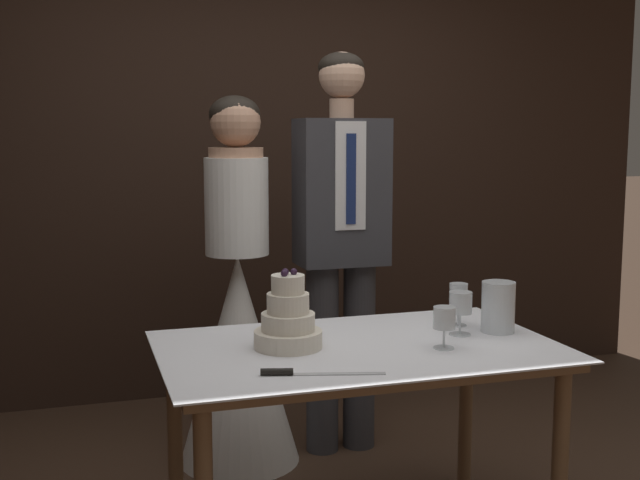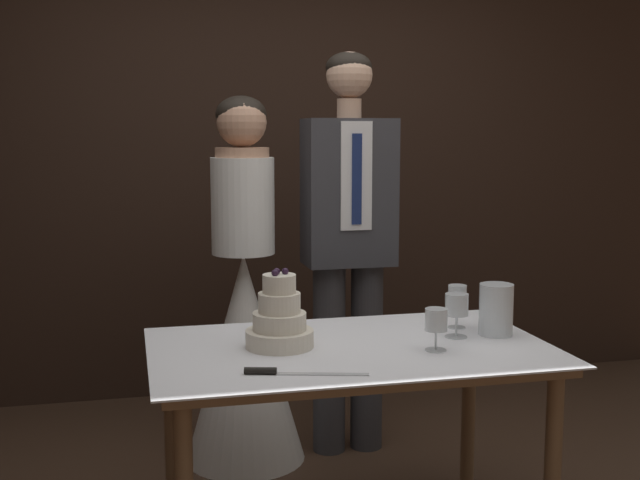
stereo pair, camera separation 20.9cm
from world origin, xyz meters
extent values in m
cube|color=black|center=(0.00, 1.94, 1.40)|extent=(4.99, 0.12, 2.80)
cylinder|color=brown|center=(0.54, -0.34, 0.35)|extent=(0.06, 0.06, 0.71)
cylinder|color=brown|center=(-0.66, 0.33, 0.35)|extent=(0.06, 0.06, 0.71)
cylinder|color=brown|center=(0.54, 0.33, 0.35)|extent=(0.06, 0.06, 0.71)
cube|color=brown|center=(-0.06, 0.00, 0.73)|extent=(1.32, 0.79, 0.03)
cube|color=white|center=(-0.06, 0.00, 0.75)|extent=(1.38, 0.85, 0.01)
cylinder|color=silver|center=(-0.30, 0.05, 0.78)|extent=(0.24, 0.24, 0.06)
cylinder|color=silver|center=(-0.30, 0.05, 0.84)|extent=(0.19, 0.19, 0.06)
cylinder|color=silver|center=(-0.30, 0.05, 0.91)|extent=(0.15, 0.15, 0.07)
cylinder|color=silver|center=(-0.30, 0.05, 0.97)|extent=(0.11, 0.11, 0.06)
sphere|color=#2D1933|center=(-0.28, 0.05, 1.01)|extent=(0.02, 0.02, 0.02)
sphere|color=#2D1933|center=(-0.31, 0.05, 1.01)|extent=(0.02, 0.02, 0.02)
sphere|color=#2D1933|center=(-0.32, 0.03, 1.01)|extent=(0.02, 0.02, 0.02)
cube|color=silver|center=(-0.23, -0.30, 0.75)|extent=(0.28, 0.10, 0.00)
cylinder|color=black|center=(-0.42, -0.25, 0.76)|extent=(0.10, 0.05, 0.02)
cylinder|color=silver|center=(0.34, 0.03, 0.75)|extent=(0.08, 0.08, 0.00)
cylinder|color=silver|center=(0.34, 0.03, 0.79)|extent=(0.01, 0.01, 0.08)
cylinder|color=silver|center=(0.34, 0.03, 0.87)|extent=(0.08, 0.08, 0.08)
cylinder|color=silver|center=(0.40, 0.16, 0.75)|extent=(0.07, 0.07, 0.00)
cylinder|color=silver|center=(0.40, 0.16, 0.79)|extent=(0.01, 0.01, 0.08)
cylinder|color=silver|center=(0.40, 0.16, 0.87)|extent=(0.07, 0.07, 0.08)
cylinder|color=silver|center=(0.20, -0.12, 0.75)|extent=(0.07, 0.07, 0.00)
cylinder|color=silver|center=(0.20, -0.12, 0.79)|extent=(0.01, 0.01, 0.07)
cylinder|color=silver|center=(0.20, -0.12, 0.86)|extent=(0.08, 0.08, 0.08)
cylinder|color=silver|center=(0.50, 0.03, 0.84)|extent=(0.12, 0.12, 0.19)
cylinder|color=beige|center=(0.50, 0.03, 0.79)|extent=(0.06, 0.06, 0.08)
sphere|color=#F9CC4C|center=(0.50, 0.03, 0.85)|extent=(0.02, 0.02, 0.02)
cone|color=white|center=(-0.31, 0.90, 0.48)|extent=(0.54, 0.54, 0.95)
cylinder|color=white|center=(-0.31, 0.90, 1.16)|extent=(0.28, 0.28, 0.43)
cylinder|color=tan|center=(-0.31, 0.90, 1.40)|extent=(0.24, 0.24, 0.04)
sphere|color=tan|center=(-0.31, 0.90, 1.53)|extent=(0.22, 0.22, 0.22)
ellipsoid|color=black|center=(-0.31, 0.91, 1.56)|extent=(0.22, 0.22, 0.16)
cylinder|color=#38383D|center=(0.09, 0.90, 0.44)|extent=(0.15, 0.15, 0.88)
cylinder|color=#38383D|center=(0.27, 0.90, 0.44)|extent=(0.15, 0.15, 0.88)
cube|color=#38383D|center=(0.18, 0.90, 1.21)|extent=(0.40, 0.24, 0.66)
cube|color=white|center=(0.18, 0.77, 1.29)|extent=(0.14, 0.01, 0.48)
cube|color=navy|center=(0.18, 0.77, 1.28)|extent=(0.04, 0.01, 0.40)
cylinder|color=#DBAD8E|center=(0.18, 0.90, 1.59)|extent=(0.11, 0.11, 0.09)
sphere|color=#DBAD8E|center=(0.18, 0.90, 1.74)|extent=(0.21, 0.21, 0.21)
ellipsoid|color=black|center=(0.18, 0.91, 1.77)|extent=(0.21, 0.21, 0.13)
camera|label=1|loc=(-1.00, -2.55, 1.49)|focal=45.00mm
camera|label=2|loc=(-0.80, -2.60, 1.49)|focal=45.00mm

